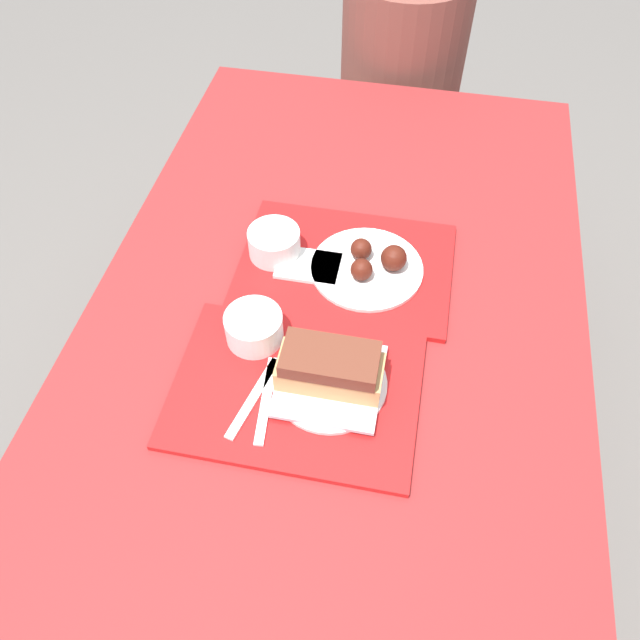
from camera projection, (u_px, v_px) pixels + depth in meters
ground_plane at (327, 488)px, 1.73m from camera, size 12.00×12.00×0.00m
picnic_table at (330, 355)px, 1.22m from camera, size 0.94×1.69×0.72m
picnic_bench_far at (388, 143)px, 2.08m from camera, size 0.89×0.28×0.45m
tray_near at (296, 390)px, 1.07m from camera, size 0.42×0.31×0.01m
tray_far at (345, 265)px, 1.25m from camera, size 0.42×0.31×0.01m
bowl_coleslaw_near at (254, 326)px, 1.11m from camera, size 0.10×0.10×0.06m
brisket_sandwich_plate at (330, 372)px, 1.04m from camera, size 0.20×0.20×0.09m
plastic_fork_near at (254, 398)px, 1.05m from camera, size 0.06×0.17×0.00m
plastic_knife_near at (266, 400)px, 1.05m from camera, size 0.03×0.17×0.00m
condiment_packet at (293, 353)px, 1.11m from camera, size 0.04×0.03×0.01m
bowl_coleslaw_far at (274, 242)px, 1.24m from camera, size 0.10×0.10×0.06m
wings_plate_far at (371, 264)px, 1.22m from camera, size 0.22×0.22×0.06m
napkin_far at (308, 266)px, 1.24m from camera, size 0.12×0.09×0.01m
person_seated_across at (404, 44)px, 1.80m from camera, size 0.36×0.36×0.67m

